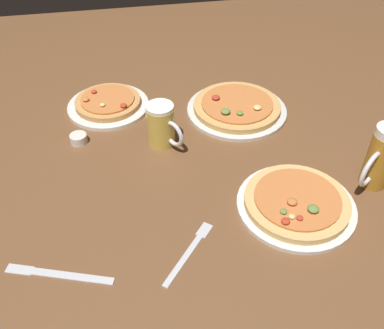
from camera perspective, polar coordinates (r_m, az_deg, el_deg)
The scene contains 9 objects.
ground_plane at distance 1.22m, azimuth 0.00°, elevation -1.24°, with size 2.40×2.40×0.03m, color brown.
pizza_plate_near at distance 1.13m, azimuth 13.51°, elevation -4.93°, with size 0.30×0.30×0.05m.
pizza_plate_far at distance 1.47m, azimuth -10.92°, elevation 7.83°, with size 0.27×0.27×0.05m.
pizza_plate_side at distance 1.43m, azimuth 5.87°, elevation 7.40°, with size 0.32×0.32×0.05m.
beer_mug_dark at distance 1.26m, azimuth -3.99°, elevation 5.13°, with size 0.10×0.12×0.13m.
beer_mug_amber at distance 1.21m, azimuth 23.33°, elevation 0.72°, with size 0.12×0.10×0.18m.
ramekin_sauce at distance 1.34m, azimuth -14.62°, elevation 3.29°, with size 0.05×0.05×0.03m, color silver.
fork_left at distance 1.01m, azimuth -0.36°, elevation -11.28°, with size 0.15×0.17×0.01m.
knife_right at distance 1.02m, azimuth -17.08°, elevation -13.55°, with size 0.24×0.10×0.01m.
Camera 1 is at (-0.17, -0.88, 0.81)m, focal length 40.77 mm.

